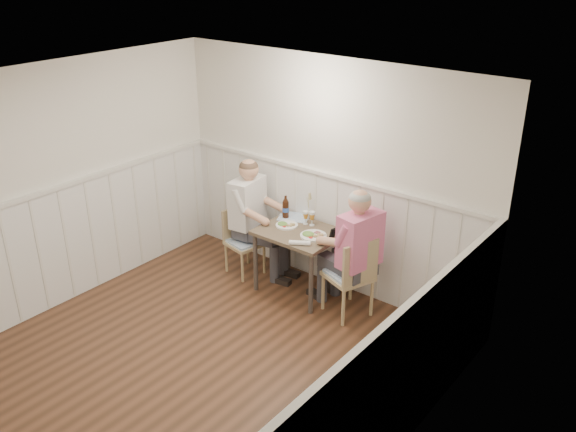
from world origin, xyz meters
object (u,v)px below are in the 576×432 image
object	(u,v)px
diner_cream	(251,225)
beer_bottle	(286,208)
grass_vase	(308,206)
chair_left	(242,239)
dining_table	(299,239)
man_in_pink	(356,263)
chair_right	(351,274)

from	to	relation	value
diner_cream	beer_bottle	xyz separation A→B (m)	(0.40, 0.15, 0.27)
grass_vase	chair_left	bearing A→B (deg)	-151.59
diner_cream	dining_table	bearing A→B (deg)	-2.42
man_in_pink	dining_table	bearing A→B (deg)	179.88
diner_cream	grass_vase	size ratio (longest dim) A/B	4.11
dining_table	beer_bottle	bearing A→B (deg)	151.61
chair_right	beer_bottle	world-z (taller)	beer_bottle
chair_right	man_in_pink	bearing A→B (deg)	85.26
dining_table	diner_cream	size ratio (longest dim) A/B	0.61
chair_left	grass_vase	xyz separation A→B (m)	(0.69, 0.37, 0.47)
chair_right	grass_vase	xyz separation A→B (m)	(-0.85, 0.37, 0.41)
dining_table	diner_cream	distance (m)	0.74
man_in_pink	beer_bottle	bearing A→B (deg)	170.35
chair_left	beer_bottle	world-z (taller)	beer_bottle
diner_cream	chair_right	bearing A→B (deg)	-3.73
chair_right	chair_left	bearing A→B (deg)	179.90
beer_bottle	grass_vase	distance (m)	0.26
dining_table	chair_right	world-z (taller)	chair_right
dining_table	chair_left	xyz separation A→B (m)	(-0.80, -0.06, -0.21)
chair_left	man_in_pink	bearing A→B (deg)	2.25
diner_cream	beer_bottle	distance (m)	0.51
man_in_pink	diner_cream	size ratio (longest dim) A/B	1.01
diner_cream	grass_vase	xyz separation A→B (m)	(0.62, 0.28, 0.31)
chair_left	diner_cream	bearing A→B (deg)	54.41
man_in_pink	chair_left	bearing A→B (deg)	-177.75
chair_right	man_in_pink	size ratio (longest dim) A/B	0.63
beer_bottle	grass_vase	xyz separation A→B (m)	(0.22, 0.13, 0.04)
chair_right	man_in_pink	world-z (taller)	man_in_pink
dining_table	diner_cream	xyz separation A→B (m)	(-0.74, 0.03, -0.05)
chair_right	man_in_pink	distance (m)	0.13
man_in_pink	diner_cream	bearing A→B (deg)	178.73
dining_table	man_in_pink	world-z (taller)	man_in_pink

